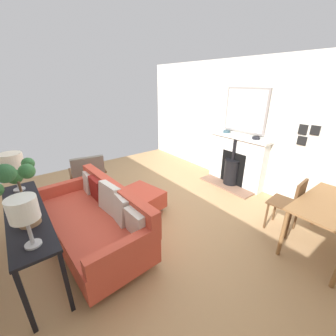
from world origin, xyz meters
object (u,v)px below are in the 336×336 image
ottoman (141,199)px  armchair_accent (88,172)px  console_table (27,219)px  sofa (96,219)px  book_stack (22,201)px  table_lamp_far_end (23,211)px  potted_plant (19,191)px  table_lamp_near_end (12,162)px  mantel_bowl_near (227,131)px  dining_chair_near_fireplace (291,202)px  mantel_bowl_far (256,138)px  fireplace (235,163)px  dining_table (333,211)px

ottoman → armchair_accent: (0.51, -1.21, 0.22)m
ottoman → console_table: console_table is taller
sofa → armchair_accent: sofa is taller
book_stack → table_lamp_far_end: bearing=90.3°
potted_plant → book_stack: 0.66m
table_lamp_far_end → table_lamp_near_end: bearing=-90.0°
sofa → table_lamp_far_end: 1.29m
mantel_bowl_near → sofa: 3.26m
mantel_bowl_near → book_stack: mantel_bowl_near is taller
mantel_bowl_near → dining_chair_near_fireplace: 2.13m
console_table → mantel_bowl_far: bearing=174.3°
dining_chair_near_fireplace → mantel_bowl_near: bearing=-113.0°
mantel_bowl_near → mantel_bowl_far: size_ratio=0.99×
table_lamp_far_end → dining_chair_near_fireplace: table_lamp_far_end is taller
table_lamp_near_end → dining_chair_near_fireplace: size_ratio=0.60×
mantel_bowl_far → dining_chair_near_fireplace: size_ratio=0.17×
mantel_bowl_near → table_lamp_near_end: table_lamp_near_end is taller
fireplace → mantel_bowl_near: size_ratio=9.36×
mantel_bowl_far → potted_plant: size_ratio=0.20×
sofa → armchair_accent: (-0.39, -1.50, 0.10)m
mantel_bowl_far → console_table: size_ratio=0.08×
armchair_accent → table_lamp_near_end: table_lamp_near_end is taller
mantel_bowl_far → armchair_accent: size_ratio=0.18×
fireplace → potted_plant: 3.95m
mantel_bowl_near → table_lamp_near_end: 3.93m
book_stack → dining_chair_near_fireplace: dining_chair_near_fireplace is taller
ottoman → book_stack: size_ratio=2.98×
mantel_bowl_far → armchair_accent: bearing=-34.5°
armchair_accent → potted_plant: bearing=57.5°
fireplace → mantel_bowl_far: bearing=94.7°
potted_plant → ottoman: bearing=-160.4°
dining_chair_near_fireplace → armchair_accent: bearing=-57.2°
console_table → dining_chair_near_fireplace: 3.49m
console_table → dining_table: 3.73m
fireplace → potted_plant: potted_plant is taller
sofa → book_stack: bearing=-17.3°
potted_plant → mantel_bowl_far: bearing=178.7°
sofa → book_stack: (0.77, -0.24, 0.46)m
sofa → ottoman: bearing=-162.4°
dining_table → book_stack: bearing=-36.3°
table_lamp_far_end → potted_plant: (-0.01, -0.36, 0.03)m
fireplace → armchair_accent: bearing=-29.2°
fireplace → potted_plant: size_ratio=1.85×
sofa → ottoman: (-0.90, -0.29, -0.12)m
mantel_bowl_far → console_table: mantel_bowl_far is taller
dining_table → table_lamp_far_end: bearing=-23.9°
ottoman → armchair_accent: armchair_accent is taller
armchair_accent → book_stack: size_ratio=3.05×
ottoman → armchair_accent: size_ratio=0.98×
potted_plant → sofa: bearing=-158.0°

